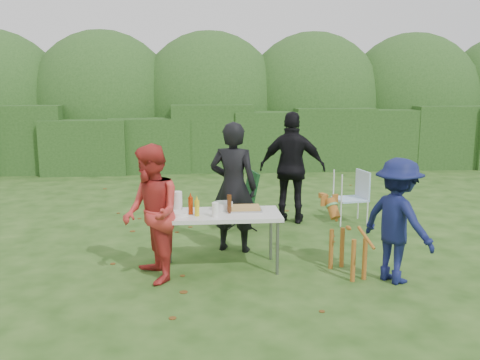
{
  "coord_description": "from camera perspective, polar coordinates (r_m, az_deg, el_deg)",
  "views": [
    {
      "loc": [
        -0.46,
        -6.17,
        2.34
      ],
      "look_at": [
        0.17,
        0.99,
        1.0
      ],
      "focal_mm": 38.0,
      "sensor_mm": 36.0,
      "label": 1
    }
  ],
  "objects": [
    {
      "name": "focaccia_bread",
      "position": [
        6.61,
        0.47,
        -3.11
      ],
      "size": [
        0.4,
        0.26,
        0.04
      ],
      "primitive_type": "cube",
      "color": "tan",
      "rests_on": "food_tray"
    },
    {
      "name": "dog",
      "position": [
        6.51,
        12.03,
        -6.5
      ],
      "size": [
        0.66,
        1.03,
        0.91
      ],
      "primitive_type": null,
      "rotation": [
        0.0,
        0.0,
        1.89
      ],
      "color": "#A05C20",
      "rests_on": "ground"
    },
    {
      "name": "lawn_chair",
      "position": [
        8.94,
        12.27,
        -1.85
      ],
      "size": [
        0.62,
        0.62,
        0.91
      ],
      "primitive_type": null,
      "rotation": [
        0.0,
        0.0,
        3.31
      ],
      "color": "#61A6E2",
      "rests_on": "ground"
    },
    {
      "name": "camping_chair",
      "position": [
        8.36,
        -0.17,
        -2.29
      ],
      "size": [
        0.7,
        0.7,
        0.96
      ],
      "primitive_type": null,
      "rotation": [
        0.0,
        0.0,
        3.31
      ],
      "color": "#133B1A",
      "rests_on": "ground"
    },
    {
      "name": "person_red_jacket",
      "position": [
        6.16,
        -9.94,
        -3.76
      ],
      "size": [
        0.87,
        0.98,
        1.67
      ],
      "primitive_type": "imported",
      "rotation": [
        0.0,
        0.0,
        -1.23
      ],
      "color": "red",
      "rests_on": "ground"
    },
    {
      "name": "person_black_puffy",
      "position": [
        8.72,
        5.89,
        1.37
      ],
      "size": [
        1.21,
        0.76,
        1.91
      ],
      "primitive_type": "imported",
      "rotation": [
        0.0,
        0.0,
        2.85
      ],
      "color": "black",
      "rests_on": "ground"
    },
    {
      "name": "hedge_row",
      "position": [
        14.26,
        -3.15,
        4.54
      ],
      "size": [
        22.0,
        1.4,
        1.7
      ],
      "primitive_type": "cube",
      "color": "#23471C",
      "rests_on": "ground"
    },
    {
      "name": "ground",
      "position": [
        6.62,
        -0.72,
        -10.15
      ],
      "size": [
        80.0,
        80.0,
        0.0
      ],
      "primitive_type": "plane",
      "color": "#1E4211"
    },
    {
      "name": "beer_bottle",
      "position": [
        6.45,
        -1.21,
        -2.7
      ],
      "size": [
        0.06,
        0.06,
        0.24
      ],
      "primitive_type": "cylinder",
      "color": "#47230F",
      "rests_on": "folding_table"
    },
    {
      "name": "ketchup_bottle",
      "position": [
        6.43,
        -5.57,
        -2.89
      ],
      "size": [
        0.06,
        0.06,
        0.22
      ],
      "primitive_type": "cylinder",
      "color": "#A52B07",
      "rests_on": "folding_table"
    },
    {
      "name": "folding_table",
      "position": [
        6.5,
        -2.08,
        -4.18
      ],
      "size": [
        1.5,
        0.7,
        0.74
      ],
      "color": "silver",
      "rests_on": "ground"
    },
    {
      "name": "shrub_backdrop",
      "position": [
        15.8,
        -3.37,
        7.85
      ],
      "size": [
        20.0,
        2.6,
        3.2
      ],
      "primitive_type": "ellipsoid",
      "color": "#3D6628",
      "rests_on": "ground"
    },
    {
      "name": "mustard_bottle",
      "position": [
        6.34,
        -4.85,
        -3.17
      ],
      "size": [
        0.06,
        0.06,
        0.2
      ],
      "primitive_type": "cylinder",
      "color": "gold",
      "rests_on": "folding_table"
    },
    {
      "name": "paper_towel_roll",
      "position": [
        6.59,
        -7.03,
        -2.4
      ],
      "size": [
        0.12,
        0.12,
        0.26
      ],
      "primitive_type": "cylinder",
      "color": "white",
      "rests_on": "folding_table"
    },
    {
      "name": "child",
      "position": [
        6.35,
        17.27,
        -4.39
      ],
      "size": [
        0.97,
        1.12,
        1.51
      ],
      "primitive_type": "imported",
      "rotation": [
        0.0,
        0.0,
        2.09
      ],
      "color": "#11184A",
      "rests_on": "ground"
    },
    {
      "name": "plate_stack",
      "position": [
        6.38,
        -6.94,
        -3.81
      ],
      "size": [
        0.24,
        0.24,
        0.05
      ],
      "primitive_type": "cylinder",
      "color": "white",
      "rests_on": "folding_table"
    },
    {
      "name": "food_tray",
      "position": [
        6.62,
        0.47,
        -3.34
      ],
      "size": [
        0.45,
        0.3,
        0.02
      ],
      "primitive_type": "cube",
      "color": "#B7B7BA",
      "rests_on": "folding_table"
    },
    {
      "name": "person_cook",
      "position": [
        7.17,
        -0.76,
        -0.81
      ],
      "size": [
        0.78,
        0.64,
        1.85
      ],
      "primitive_type": "imported",
      "rotation": [
        0.0,
        0.0,
        2.82
      ],
      "color": "black",
      "rests_on": "ground"
    },
    {
      "name": "cup_stack",
      "position": [
        6.28,
        -2.79,
        -3.36
      ],
      "size": [
        0.08,
        0.08,
        0.18
      ],
      "primitive_type": "cylinder",
      "color": "white",
      "rests_on": "folding_table"
    },
    {
      "name": "pasta_bowl",
      "position": [
        6.64,
        -1.92,
        -2.93
      ],
      "size": [
        0.26,
        0.26,
        0.1
      ],
      "primitive_type": "cylinder",
      "color": "silver",
      "rests_on": "folding_table"
    }
  ]
}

